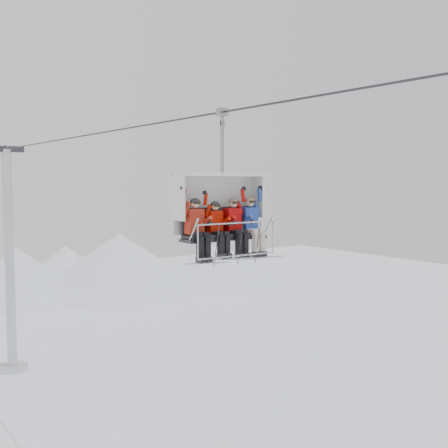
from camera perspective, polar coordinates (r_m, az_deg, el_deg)
lift_tower_right at (r=36.04m, az=-20.92°, el=-4.91°), size 2.00×1.80×13.48m
haul_cable at (r=15.43m, az=-0.00°, el=11.33°), size 0.06×50.00×0.06m
chairlift_carrier at (r=15.52m, az=-0.48°, el=1.86°), size 2.72×1.17×3.98m
skier_far_left at (r=14.76m, az=-2.80°, el=-0.20°), size 0.45×1.69×1.77m
skier_center_left at (r=15.12m, az=-0.73°, el=-0.26°), size 0.41×1.69×1.62m
skier_center_right at (r=15.48m, az=1.10°, el=-0.03°), size 0.44×1.69×1.74m
skier_far_right at (r=15.83m, az=2.80°, el=0.09°), size 0.45×1.69×1.76m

